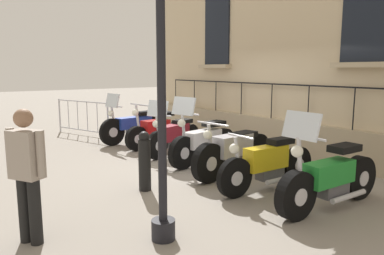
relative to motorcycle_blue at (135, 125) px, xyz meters
The scene contains 11 objects.
ground_plane 3.00m from the motorcycle_blue, 93.58° to the left, with size 60.00×60.00×0.00m, color gray.
motorcycle_blue is the anchor object (origin of this frame).
motorcycle_red 0.98m from the motorcycle_blue, 96.89° to the left, with size 1.88×0.74×1.15m.
motorcycle_maroon 1.89m from the motorcycle_blue, 91.63° to the left, with size 1.84×0.87×1.31m.
motorcycle_white 2.95m from the motorcycle_blue, 92.17° to the left, with size 1.98×0.72×1.44m.
motorcycle_silver 3.98m from the motorcycle_blue, 90.48° to the left, with size 2.10×0.72×1.06m.
motorcycle_yellow 4.93m from the motorcycle_blue, 89.06° to the left, with size 2.08×0.56×0.98m.
motorcycle_green 6.03m from the motorcycle_blue, 90.00° to the left, with size 2.13×0.67×1.44m.
crowd_barrier 2.06m from the motorcycle_blue, 67.10° to the right, with size 0.80×2.14×1.05m.
bollard 4.16m from the motorcycle_blue, 65.26° to the left, with size 0.20×0.20×0.99m.
pedestrian_walking 5.97m from the motorcycle_blue, 51.62° to the left, with size 0.37×0.47×1.55m.
Camera 1 is at (4.70, 6.03, 1.98)m, focal length 34.38 mm.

